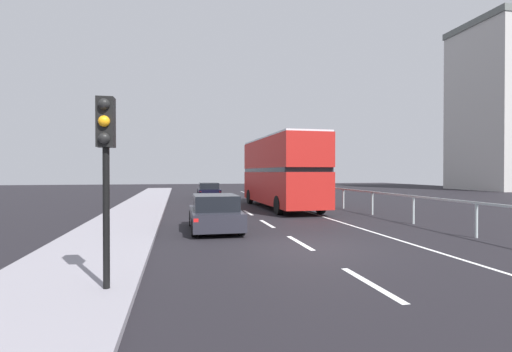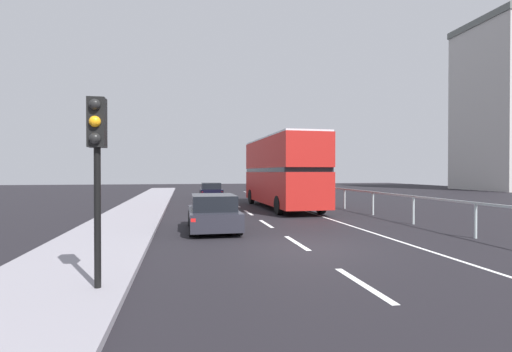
% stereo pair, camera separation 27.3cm
% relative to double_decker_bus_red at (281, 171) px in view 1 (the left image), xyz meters
% --- Properties ---
extents(ground_plane, '(75.72, 120.00, 0.10)m').
position_rel_double_decker_bus_red_xyz_m(ground_plane, '(-2.46, -11.71, -2.38)').
color(ground_plane, black).
extents(near_sidewalk_kerb, '(3.00, 80.00, 0.14)m').
position_rel_double_decker_bus_red_xyz_m(near_sidewalk_kerb, '(-8.50, -11.71, -2.26)').
color(near_sidewalk_kerb, gray).
rests_on(near_sidewalk_kerb, ground).
extents(lane_paint_markings, '(3.48, 46.00, 0.01)m').
position_rel_double_decker_bus_red_xyz_m(lane_paint_markings, '(-0.51, -3.40, -2.32)').
color(lane_paint_markings, silver).
rests_on(lane_paint_markings, ground).
extents(bridge_side_railing, '(0.10, 42.00, 1.23)m').
position_rel_double_decker_bus_red_xyz_m(bridge_side_railing, '(3.72, -2.71, -1.34)').
color(bridge_side_railing, '#AAB8B9').
rests_on(bridge_side_railing, ground).
extents(double_decker_bus_red, '(2.83, 10.13, 4.35)m').
position_rel_double_decker_bus_red_xyz_m(double_decker_bus_red, '(0.00, 0.00, 0.00)').
color(double_decker_bus_red, '#B01C18').
rests_on(double_decker_bus_red, ground).
extents(hatchback_car_near, '(1.86, 4.01, 1.38)m').
position_rel_double_decker_bus_red_xyz_m(hatchback_car_near, '(-4.86, -8.04, -1.67)').
color(hatchback_car_near, '#24242D').
rests_on(hatchback_car_near, ground).
extents(traffic_signal_pole, '(0.30, 0.42, 3.45)m').
position_rel_double_decker_bus_red_xyz_m(traffic_signal_pole, '(-7.52, -15.29, 0.40)').
color(traffic_signal_pole, black).
rests_on(traffic_signal_pole, near_sidewalk_kerb).
extents(sedan_car_ahead, '(1.90, 4.49, 1.33)m').
position_rel_double_decker_bus_red_xyz_m(sedan_car_ahead, '(-3.67, 9.71, -1.68)').
color(sedan_car_ahead, black).
rests_on(sedan_car_ahead, ground).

